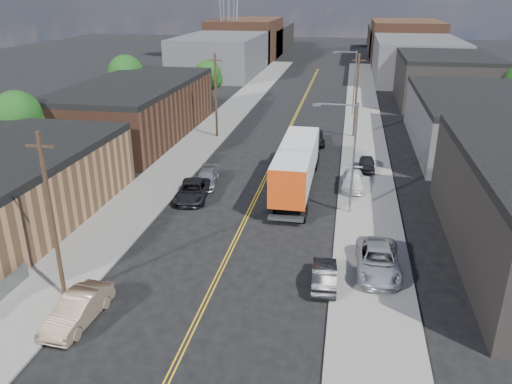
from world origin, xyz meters
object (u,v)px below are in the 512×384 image
at_px(car_right_oncoming, 324,275).
at_px(car_right_lot_c, 367,164).
at_px(car_right_lot_a, 378,261).
at_px(car_right_lot_b, 353,181).
at_px(car_left_b, 78,309).
at_px(car_left_d, 207,178).
at_px(car_left_c, 193,191).
at_px(semi_truck, 298,161).
at_px(car_ahead_truck, 313,138).

bearing_deg(car_right_oncoming, car_right_lot_c, -100.41).
distance_m(car_right_oncoming, car_right_lot_a, 3.75).
xyz_separation_m(car_right_lot_a, car_right_lot_b, (-1.63, 14.51, -0.12)).
relative_size(car_left_b, car_right_lot_a, 0.85).
bearing_deg(car_right_lot_c, car_left_b, -119.85).
height_order(car_right_lot_a, car_right_lot_c, car_right_lot_a).
bearing_deg(car_right_oncoming, car_right_lot_a, -152.36).
bearing_deg(car_right_lot_a, car_left_d, 137.34).
height_order(car_left_b, car_right_lot_a, car_right_lot_a).
bearing_deg(car_left_c, car_right_lot_b, 12.75).
xyz_separation_m(semi_truck, car_left_b, (-9.43, -22.20, -1.70)).
relative_size(car_left_d, car_right_lot_a, 0.81).
relative_size(semi_truck, car_right_oncoming, 3.99).
bearing_deg(car_right_lot_b, car_right_oncoming, -94.88).
bearing_deg(car_right_lot_b, car_left_b, -121.87).
distance_m(semi_truck, car_left_d, 8.51).
relative_size(car_right_lot_c, car_ahead_truck, 0.69).
distance_m(car_left_d, car_ahead_truck, 17.34).
bearing_deg(car_right_lot_a, car_left_c, 146.29).
relative_size(car_right_oncoming, car_ahead_truck, 0.76).
relative_size(car_left_b, car_right_lot_b, 1.04).
xyz_separation_m(car_right_oncoming, car_right_lot_b, (1.60, 16.40, 0.14)).
relative_size(car_right_lot_a, car_right_lot_c, 1.53).
bearing_deg(car_right_lot_c, car_right_oncoming, -97.96).
bearing_deg(car_left_d, car_left_b, -99.97).
distance_m(car_right_oncoming, car_right_lot_c, 21.66).
bearing_deg(car_ahead_truck, car_right_lot_c, -63.16).
height_order(semi_truck, car_right_oncoming, semi_truck).
relative_size(car_left_b, car_left_c, 0.90).
distance_m(semi_truck, car_left_b, 24.17).
relative_size(car_left_b, car_ahead_truck, 0.89).
bearing_deg(car_right_lot_c, car_ahead_truck, 124.45).
bearing_deg(car_right_lot_b, car_ahead_truck, 109.39).
bearing_deg(car_right_lot_c, car_left_d, -156.36).
bearing_deg(car_right_lot_b, car_left_c, -159.50).
height_order(car_right_lot_c, car_ahead_truck, car_ahead_truck).
xyz_separation_m(car_right_lot_a, car_ahead_truck, (-6.28, 28.24, -0.19)).
distance_m(car_right_lot_a, car_right_lot_b, 14.60).
height_order(car_right_oncoming, car_right_lot_b, car_right_lot_b).
bearing_deg(car_ahead_truck, car_left_d, -127.34).
bearing_deg(car_left_c, car_left_d, 78.67).
xyz_separation_m(car_left_c, car_left_d, (0.26, 3.49, -0.07)).
height_order(semi_truck, car_right_lot_b, semi_truck).
distance_m(car_left_c, car_right_lot_b, 14.31).
bearing_deg(car_left_b, car_right_lot_b, 61.34).
bearing_deg(semi_truck, car_right_lot_c, 40.73).
bearing_deg(semi_truck, car_left_b, -112.79).
distance_m(car_left_c, car_left_d, 3.50).
xyz_separation_m(car_left_d, car_ahead_truck, (8.56, 15.08, 0.09)).
xyz_separation_m(semi_truck, car_ahead_truck, (0.31, 14.05, -1.74)).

